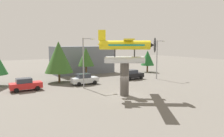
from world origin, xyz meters
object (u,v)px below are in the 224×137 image
object	(u,v)px
streetlight_primary	(85,59)
tree_far_east	(148,58)
car_near_red	(25,84)
car_far_black	(132,74)
car_mid_silver	(84,79)
tree_center_back	(86,57)
storefront_building	(82,60)
tree_east	(59,57)
floatplane_monument	(126,49)
streetlight_secondary	(158,56)
display_pedestal	(124,79)

from	to	relation	value
streetlight_primary	tree_far_east	size ratio (longest dim) A/B	1.48
car_near_red	car_far_black	distance (m)	18.28
car_mid_silver	tree_center_back	bearing A→B (deg)	63.38
car_near_red	storefront_building	xyz separation A→B (m)	(13.95, 12.61, 2.07)
tree_east	tree_far_east	size ratio (longest dim) A/B	1.39
storefront_building	car_mid_silver	bearing A→B (deg)	-112.06
tree_far_east	storefront_building	bearing A→B (deg)	154.96
floatplane_monument	storefront_building	world-z (taller)	floatplane_monument
storefront_building	tree_center_back	size ratio (longest dim) A/B	2.28
streetlight_secondary	tree_far_east	world-z (taller)	streetlight_secondary
car_mid_silver	streetlight_secondary	bearing A→B (deg)	-8.68
car_far_black	tree_far_east	xyz separation A→B (m)	(9.15, 6.38, 2.35)
car_mid_silver	storefront_building	size ratio (longest dim) A/B	0.32
floatplane_monument	tree_east	xyz separation A→B (m)	(-4.26, 13.38, -1.56)
display_pedestal	streetlight_primary	bearing A→B (deg)	109.46
storefront_building	tree_center_back	bearing A→B (deg)	-106.63
storefront_building	car_far_black	bearing A→B (deg)	-71.16
car_far_black	storefront_building	distance (m)	13.55
tree_east	streetlight_secondary	bearing A→B (deg)	-20.38
car_near_red	storefront_building	world-z (taller)	storefront_building
display_pedestal	storefront_building	bearing A→B (deg)	80.17
storefront_building	tree_far_east	world-z (taller)	storefront_building
streetlight_primary	tree_center_back	distance (m)	10.24
tree_east	tree_center_back	distance (m)	6.72
streetlight_primary	tree_east	world-z (taller)	streetlight_primary
streetlight_primary	storefront_building	distance (m)	16.54
tree_center_back	tree_far_east	xyz separation A→B (m)	(15.28, -0.26, -0.71)
car_mid_silver	tree_east	bearing A→B (deg)	124.74
streetlight_secondary	tree_center_back	distance (m)	13.58
car_near_red	tree_center_back	bearing A→B (deg)	28.44
floatplane_monument	streetlight_secondary	bearing A→B (deg)	64.98
tree_far_east	floatplane_monument	bearing A→B (deg)	-137.44
floatplane_monument	car_far_black	bearing A→B (deg)	83.85
car_near_red	streetlight_primary	size ratio (longest dim) A/B	0.58
car_mid_silver	tree_far_east	xyz separation A→B (m)	(18.64, 6.44, 2.35)
streetlight_secondary	streetlight_primary	bearing A→B (deg)	-178.24
car_near_red	tree_east	distance (m)	7.92
streetlight_secondary	storefront_building	bearing A→B (deg)	119.95
streetlight_primary	car_mid_silver	bearing A→B (deg)	68.02
tree_east	streetlight_primary	bearing A→B (deg)	-74.93
streetlight_secondary	storefront_building	xyz separation A→B (m)	(-8.54, 14.83, -1.21)
tree_center_back	tree_far_east	distance (m)	15.30
floatplane_monument	car_near_red	xyz separation A→B (m)	(-10.25, 9.46, -4.94)
floatplane_monument	streetlight_primary	xyz separation A→B (m)	(-2.48, 6.80, -1.54)
display_pedestal	car_near_red	size ratio (longest dim) A/B	0.99
tree_center_back	tree_far_east	bearing A→B (deg)	-0.99
car_mid_silver	tree_far_east	distance (m)	19.86
car_far_black	tree_east	world-z (taller)	tree_east
display_pedestal	car_mid_silver	distance (m)	9.44
floatplane_monument	car_far_black	xyz separation A→B (m)	(8.03, 9.40, -4.94)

